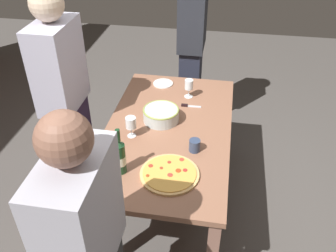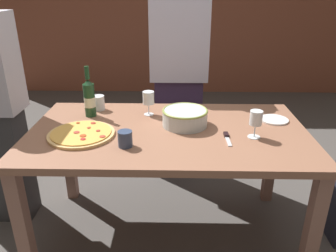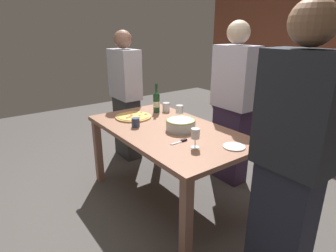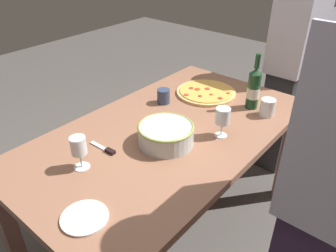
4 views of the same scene
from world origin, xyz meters
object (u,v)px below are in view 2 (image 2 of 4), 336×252
object	(u,v)px
cup_amber	(125,139)
person_guest_right	(179,76)
serving_bowl	(185,117)
wine_bottle	(89,98)
wine_glass_by_bottle	(148,99)
pizza_knife	(227,137)
cup_ceramic	(99,103)
dining_table	(168,144)
wine_glass_near_pizza	(256,119)
side_plate	(274,120)
pizza	(81,134)

from	to	relation	value
cup_amber	person_guest_right	size ratio (longest dim) A/B	0.05
serving_bowl	wine_bottle	world-z (taller)	wine_bottle
wine_bottle	wine_glass_by_bottle	world-z (taller)	wine_bottle
pizza_knife	cup_ceramic	bearing A→B (deg)	151.68
wine_glass_by_bottle	pizza_knife	size ratio (longest dim) A/B	0.97
dining_table	pizza_knife	bearing A→B (deg)	-18.48
wine_glass_near_pizza	wine_glass_by_bottle	bearing A→B (deg)	151.50
pizza_knife	dining_table	bearing A→B (deg)	161.52
wine_glass_by_bottle	pizza_knife	xyz separation A→B (m)	(0.45, -0.35, -0.10)
cup_amber	pizza_knife	xyz separation A→B (m)	(0.54, 0.11, -0.04)
person_guest_right	side_plate	bearing A→B (deg)	47.15
wine_bottle	side_plate	bearing A→B (deg)	-2.70
wine_glass_near_pizza	pizza_knife	xyz separation A→B (m)	(-0.15, -0.02, -0.10)
person_guest_right	cup_ceramic	bearing A→B (deg)	-43.44
pizza_knife	person_guest_right	bearing A→B (deg)	105.91
wine_glass_near_pizza	pizza	bearing A→B (deg)	-179.94
pizza	pizza_knife	size ratio (longest dim) A/B	2.31
cup_amber	wine_bottle	bearing A→B (deg)	123.45
cup_amber	side_plate	world-z (taller)	cup_amber
wine_glass_near_pizza	cup_ceramic	size ratio (longest dim) A/B	1.60
side_plate	person_guest_right	xyz separation A→B (m)	(-0.58, 0.64, 0.10)
pizza	pizza_knife	distance (m)	0.80
dining_table	cup_ceramic	distance (m)	0.58
dining_table	wine_glass_by_bottle	size ratio (longest dim) A/B	10.39
dining_table	side_plate	size ratio (longest dim) A/B	9.28
side_plate	pizza_knife	world-z (taller)	pizza_knife
pizza_knife	serving_bowl	bearing A→B (deg)	141.87
cup_amber	cup_ceramic	distance (m)	0.59
side_plate	dining_table	bearing A→B (deg)	-166.59
cup_amber	dining_table	bearing A→B (deg)	44.99
dining_table	wine_glass_by_bottle	bearing A→B (deg)	118.57
side_plate	person_guest_right	bearing A→B (deg)	132.36
serving_bowl	wine_bottle	size ratio (longest dim) A/B	0.84
dining_table	wine_glass_near_pizza	distance (m)	0.52
dining_table	cup_amber	world-z (taller)	cup_amber
pizza_knife	cup_amber	bearing A→B (deg)	-168.79
dining_table	cup_amber	distance (m)	0.33
pizza	pizza_knife	world-z (taller)	pizza
dining_table	wine_bottle	size ratio (longest dim) A/B	5.01
cup_amber	person_guest_right	world-z (taller)	person_guest_right
cup_ceramic	wine_glass_by_bottle	bearing A→B (deg)	-13.50
cup_amber	side_plate	distance (m)	0.94
pizza_knife	person_guest_right	distance (m)	0.94
cup_ceramic	person_guest_right	world-z (taller)	person_guest_right
dining_table	pizza	distance (m)	0.50
cup_ceramic	dining_table	bearing A→B (deg)	-34.24
cup_ceramic	wine_bottle	bearing A→B (deg)	-104.54
wine_bottle	side_plate	xyz separation A→B (m)	(1.15, -0.05, -0.12)
pizza	side_plate	xyz separation A→B (m)	(1.13, 0.25, -0.01)
cup_ceramic	pizza_knife	distance (m)	0.90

